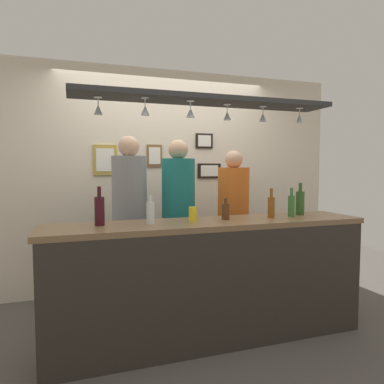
{
  "coord_description": "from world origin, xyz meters",
  "views": [
    {
      "loc": [
        -1.08,
        -3.09,
        1.45
      ],
      "look_at": [
        0.0,
        0.1,
        1.22
      ],
      "focal_mm": 33.42,
      "sensor_mm": 36.0,
      "label": 1
    }
  ],
  "objects_px": {
    "bottle_beer_brown_stubby": "(226,211)",
    "person_middle_teal_shirt": "(178,207)",
    "picture_frame_upper_small": "(204,141)",
    "bottle_soda_clear": "(150,212)",
    "picture_frame_lower_pair": "(209,171)",
    "person_right_orange_shirt": "(233,211)",
    "bottle_wine_dark_red": "(99,210)",
    "bottle_beer_amber_tall": "(271,206)",
    "picture_frame_caricature": "(105,160)",
    "picture_frame_crest": "(154,156)",
    "bottle_beer_green_import": "(291,205)",
    "person_left_grey_shirt": "(130,207)",
    "drink_can": "(193,214)",
    "bottle_champagne_green": "(300,202)"
  },
  "relations": [
    {
      "from": "bottle_beer_amber_tall",
      "to": "bottle_beer_brown_stubby",
      "type": "bearing_deg",
      "value": 175.89
    },
    {
      "from": "person_middle_teal_shirt",
      "to": "picture_frame_upper_small",
      "type": "xyz_separation_m",
      "value": [
        0.52,
        0.64,
        0.73
      ]
    },
    {
      "from": "bottle_soda_clear",
      "to": "bottle_beer_amber_tall",
      "type": "distance_m",
      "value": 1.08
    },
    {
      "from": "bottle_beer_brown_stubby",
      "to": "picture_frame_lower_pair",
      "type": "height_order",
      "value": "picture_frame_lower_pair"
    },
    {
      "from": "person_middle_teal_shirt",
      "to": "person_right_orange_shirt",
      "type": "height_order",
      "value": "person_middle_teal_shirt"
    },
    {
      "from": "bottle_beer_brown_stubby",
      "to": "bottle_beer_green_import",
      "type": "bearing_deg",
      "value": -4.04
    },
    {
      "from": "bottle_beer_brown_stubby",
      "to": "bottle_soda_clear",
      "type": "xyz_separation_m",
      "value": [
        -0.66,
        -0.03,
        0.02
      ]
    },
    {
      "from": "picture_frame_caricature",
      "to": "person_right_orange_shirt",
      "type": "bearing_deg",
      "value": -26.1
    },
    {
      "from": "bottle_beer_brown_stubby",
      "to": "person_middle_teal_shirt",
      "type": "bearing_deg",
      "value": 105.77
    },
    {
      "from": "person_right_orange_shirt",
      "to": "bottle_beer_green_import",
      "type": "bearing_deg",
      "value": -74.92
    },
    {
      "from": "person_right_orange_shirt",
      "to": "picture_frame_lower_pair",
      "type": "distance_m",
      "value": 0.77
    },
    {
      "from": "bottle_champagne_green",
      "to": "person_middle_teal_shirt",
      "type": "bearing_deg",
      "value": 145.18
    },
    {
      "from": "bottle_beer_green_import",
      "to": "picture_frame_caricature",
      "type": "bearing_deg",
      "value": 136.93
    },
    {
      "from": "person_left_grey_shirt",
      "to": "bottle_champagne_green",
      "type": "distance_m",
      "value": 1.64
    },
    {
      "from": "picture_frame_caricature",
      "to": "bottle_beer_brown_stubby",
      "type": "bearing_deg",
      "value": -57.15
    },
    {
      "from": "bottle_wine_dark_red",
      "to": "picture_frame_upper_small",
      "type": "xyz_separation_m",
      "value": [
        1.36,
        1.34,
        0.65
      ]
    },
    {
      "from": "person_right_orange_shirt",
      "to": "bottle_champagne_green",
      "type": "relative_size",
      "value": 5.43
    },
    {
      "from": "bottle_beer_brown_stubby",
      "to": "picture_frame_crest",
      "type": "relative_size",
      "value": 0.69
    },
    {
      "from": "bottle_soda_clear",
      "to": "drink_can",
      "type": "xyz_separation_m",
      "value": [
        0.35,
        -0.0,
        -0.03
      ]
    },
    {
      "from": "person_middle_teal_shirt",
      "to": "bottle_wine_dark_red",
      "type": "height_order",
      "value": "person_middle_teal_shirt"
    },
    {
      "from": "picture_frame_caricature",
      "to": "picture_frame_upper_small",
      "type": "relative_size",
      "value": 1.55
    },
    {
      "from": "bottle_beer_brown_stubby",
      "to": "picture_frame_caricature",
      "type": "xyz_separation_m",
      "value": [
        -0.88,
        1.36,
        0.46
      ]
    },
    {
      "from": "bottle_beer_brown_stubby",
      "to": "bottle_beer_amber_tall",
      "type": "relative_size",
      "value": 0.69
    },
    {
      "from": "person_right_orange_shirt",
      "to": "picture_frame_upper_small",
      "type": "height_order",
      "value": "picture_frame_upper_small"
    },
    {
      "from": "person_left_grey_shirt",
      "to": "bottle_beer_green_import",
      "type": "distance_m",
      "value": 1.54
    },
    {
      "from": "person_middle_teal_shirt",
      "to": "bottle_beer_amber_tall",
      "type": "distance_m",
      "value": 0.99
    },
    {
      "from": "bottle_beer_brown_stubby",
      "to": "picture_frame_upper_small",
      "type": "bearing_deg",
      "value": 76.95
    },
    {
      "from": "drink_can",
      "to": "picture_frame_lower_pair",
      "type": "xyz_separation_m",
      "value": [
        0.69,
        1.39,
        0.34
      ]
    },
    {
      "from": "bottle_soda_clear",
      "to": "drink_can",
      "type": "relative_size",
      "value": 1.89
    },
    {
      "from": "person_left_grey_shirt",
      "to": "bottle_beer_amber_tall",
      "type": "bearing_deg",
      "value": -33.76
    },
    {
      "from": "bottle_beer_brown_stubby",
      "to": "picture_frame_caricature",
      "type": "relative_size",
      "value": 0.53
    },
    {
      "from": "bottle_beer_brown_stubby",
      "to": "bottle_wine_dark_red",
      "type": "bearing_deg",
      "value": 179.01
    },
    {
      "from": "bottle_soda_clear",
      "to": "person_right_orange_shirt",
      "type": "bearing_deg",
      "value": 35.09
    },
    {
      "from": "bottle_beer_amber_tall",
      "to": "picture_frame_upper_small",
      "type": "relative_size",
      "value": 1.18
    },
    {
      "from": "person_right_orange_shirt",
      "to": "bottle_beer_brown_stubby",
      "type": "xyz_separation_m",
      "value": [
        -0.42,
        -0.73,
        0.1
      ]
    },
    {
      "from": "bottle_wine_dark_red",
      "to": "picture_frame_caricature",
      "type": "distance_m",
      "value": 1.41
    },
    {
      "from": "bottle_soda_clear",
      "to": "picture_frame_lower_pair",
      "type": "relative_size",
      "value": 0.77
    },
    {
      "from": "bottle_beer_amber_tall",
      "to": "picture_frame_crest",
      "type": "distance_m",
      "value": 1.65
    },
    {
      "from": "person_right_orange_shirt",
      "to": "bottle_soda_clear",
      "type": "height_order",
      "value": "person_right_orange_shirt"
    },
    {
      "from": "picture_frame_upper_small",
      "to": "picture_frame_lower_pair",
      "type": "bearing_deg",
      "value": 0.0
    },
    {
      "from": "bottle_beer_brown_stubby",
      "to": "drink_can",
      "type": "bearing_deg",
      "value": -174.55
    },
    {
      "from": "bottle_wine_dark_red",
      "to": "picture_frame_upper_small",
      "type": "height_order",
      "value": "picture_frame_upper_small"
    },
    {
      "from": "bottle_beer_green_import",
      "to": "picture_frame_upper_small",
      "type": "xyz_separation_m",
      "value": [
        -0.31,
        1.41,
        0.67
      ]
    },
    {
      "from": "picture_frame_lower_pair",
      "to": "picture_frame_upper_small",
      "type": "height_order",
      "value": "picture_frame_upper_small"
    },
    {
      "from": "person_right_orange_shirt",
      "to": "person_middle_teal_shirt",
      "type": "bearing_deg",
      "value": 180.0
    },
    {
      "from": "bottle_wine_dark_red",
      "to": "bottle_soda_clear",
      "type": "distance_m",
      "value": 0.39
    },
    {
      "from": "bottle_soda_clear",
      "to": "person_left_grey_shirt",
      "type": "bearing_deg",
      "value": 93.68
    },
    {
      "from": "bottle_beer_brown_stubby",
      "to": "bottle_wine_dark_red",
      "type": "relative_size",
      "value": 0.6
    },
    {
      "from": "picture_frame_caricature",
      "to": "picture_frame_upper_small",
      "type": "bearing_deg",
      "value": 0.0
    },
    {
      "from": "bottle_soda_clear",
      "to": "drink_can",
      "type": "bearing_deg",
      "value": -0.05
    }
  ]
}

